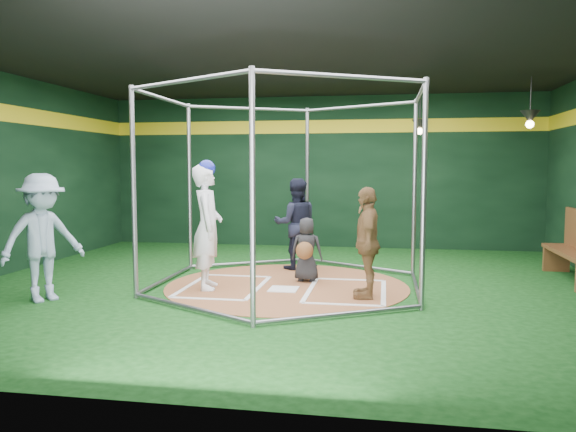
# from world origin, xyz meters

# --- Properties ---
(room_shell) EXTENTS (10.10, 9.10, 3.53)m
(room_shell) POSITION_xyz_m (0.00, 0.01, 1.75)
(room_shell) COLOR #0B340D
(room_shell) RESTS_ON ground
(clay_disc) EXTENTS (3.80, 3.80, 0.01)m
(clay_disc) POSITION_xyz_m (0.00, 0.00, 0.01)
(clay_disc) COLOR #975A37
(clay_disc) RESTS_ON ground
(home_plate) EXTENTS (0.43, 0.43, 0.01)m
(home_plate) POSITION_xyz_m (0.00, -0.30, 0.02)
(home_plate) COLOR white
(home_plate) RESTS_ON clay_disc
(batter_box_left) EXTENTS (1.17, 1.77, 0.01)m
(batter_box_left) POSITION_xyz_m (-0.95, -0.25, 0.02)
(batter_box_left) COLOR white
(batter_box_left) RESTS_ON clay_disc
(batter_box_right) EXTENTS (1.17, 1.77, 0.01)m
(batter_box_right) POSITION_xyz_m (0.95, -0.25, 0.02)
(batter_box_right) COLOR white
(batter_box_right) RESTS_ON clay_disc
(batting_cage) EXTENTS (4.05, 4.67, 3.00)m
(batting_cage) POSITION_xyz_m (-0.00, -0.00, 1.50)
(batting_cage) COLOR gray
(batting_cage) RESTS_ON ground
(pendant_lamp_near) EXTENTS (0.34, 0.34, 0.90)m
(pendant_lamp_near) POSITION_xyz_m (2.20, 3.60, 2.74)
(pendant_lamp_near) COLOR black
(pendant_lamp_near) RESTS_ON room_shell
(pendant_lamp_far) EXTENTS (0.34, 0.34, 0.90)m
(pendant_lamp_far) POSITION_xyz_m (4.00, 2.00, 2.74)
(pendant_lamp_far) COLOR black
(pendant_lamp_far) RESTS_ON room_shell
(batter_figure) EXTENTS (0.61, 0.78, 1.96)m
(batter_figure) POSITION_xyz_m (-1.16, -0.40, 0.98)
(batter_figure) COLOR white
(batter_figure) RESTS_ON clay_disc
(visitor_leopard) EXTENTS (0.44, 0.94, 1.58)m
(visitor_leopard) POSITION_xyz_m (1.26, -0.60, 0.80)
(visitor_leopard) COLOR #A27745
(visitor_leopard) RESTS_ON clay_disc
(catcher_figure) EXTENTS (0.51, 0.56, 1.04)m
(catcher_figure) POSITION_xyz_m (0.26, 0.37, 0.54)
(catcher_figure) COLOR black
(catcher_figure) RESTS_ON clay_disc
(umpire) EXTENTS (0.93, 0.80, 1.65)m
(umpire) POSITION_xyz_m (-0.09, 1.47, 0.84)
(umpire) COLOR black
(umpire) RESTS_ON clay_disc
(bystander_blue) EXTENTS (1.19, 1.32, 1.78)m
(bystander_blue) POSITION_xyz_m (-3.18, -1.52, 0.89)
(bystander_blue) COLOR #8FA5BD
(bystander_blue) RESTS_ON ground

